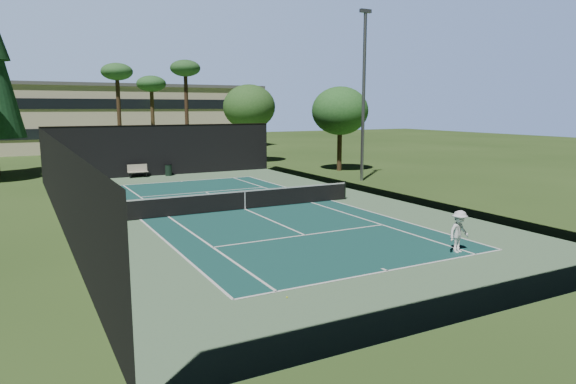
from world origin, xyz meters
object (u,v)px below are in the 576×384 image
at_px(tennis_ball_b, 206,201).
at_px(trash_bin, 168,170).
at_px(tennis_ball_d, 162,199).
at_px(park_bench, 138,171).
at_px(tennis_ball_c, 239,192).
at_px(player, 459,232).
at_px(tennis_ball_a, 287,297).
at_px(tennis_net, 245,199).

relative_size(tennis_ball_b, trash_bin, 0.07).
xyz_separation_m(tennis_ball_b, tennis_ball_d, (-2.07, 2.04, 0.00)).
relative_size(tennis_ball_b, park_bench, 0.05).
distance_m(tennis_ball_c, tennis_ball_d, 4.92).
bearing_deg(player, tennis_ball_a, 179.29).
relative_size(tennis_ball_d, park_bench, 0.05).
relative_size(tennis_ball_c, park_bench, 0.05).
height_order(tennis_ball_a, park_bench, park_bench).
distance_m(tennis_net, trash_bin, 15.45).
distance_m(player, tennis_ball_c, 16.57).
relative_size(tennis_net, tennis_ball_d, 174.25).
distance_m(tennis_ball_b, trash_bin, 12.41).
relative_size(player, tennis_ball_a, 25.51).
bearing_deg(tennis_ball_c, tennis_ball_d, 179.61).
relative_size(tennis_ball_b, tennis_ball_d, 0.92).
distance_m(player, trash_bin, 27.04).
distance_m(tennis_net, player, 11.95).
bearing_deg(park_bench, trash_bin, -2.60).
bearing_deg(park_bench, tennis_ball_d, -94.56).
relative_size(tennis_ball_a, tennis_ball_b, 0.92).
bearing_deg(park_bench, tennis_net, -81.52).
xyz_separation_m(player, trash_bin, (-3.73, 26.78, -0.32)).
xyz_separation_m(tennis_ball_a, tennis_ball_c, (5.85, 17.57, 0.01)).
bearing_deg(player, park_bench, 93.86).
height_order(tennis_ball_a, tennis_ball_b, tennis_ball_b).
height_order(tennis_ball_a, trash_bin, trash_bin).
bearing_deg(player, tennis_ball_b, 99.71).
distance_m(tennis_ball_d, park_bench, 10.47).
relative_size(player, trash_bin, 1.69).
xyz_separation_m(park_bench, trash_bin, (2.38, -0.11, -0.07)).
height_order(tennis_ball_d, park_bench, park_bench).
distance_m(tennis_ball_a, park_bench, 28.08).
height_order(player, trash_bin, player).
xyz_separation_m(player, tennis_ball_d, (-6.94, 16.47, -0.76)).
relative_size(player, tennis_ball_c, 21.02).
xyz_separation_m(player, tennis_ball_b, (-4.86, 14.42, -0.77)).
relative_size(tennis_net, trash_bin, 13.65).
bearing_deg(trash_bin, tennis_ball_b, -95.27).
bearing_deg(trash_bin, tennis_ball_c, -80.59).
bearing_deg(tennis_ball_c, tennis_ball_a, -108.41).
bearing_deg(tennis_net, trash_bin, 89.78).
relative_size(player, tennis_ball_d, 21.60).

